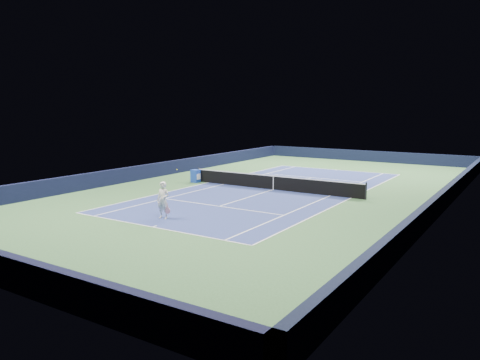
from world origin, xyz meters
The scene contains 19 objects.
ground centered at (0.00, 0.00, 0.00)m, with size 40.00×40.00×0.00m, color #355D32.
wall_far centered at (0.00, 19.82, 0.55)m, with size 22.00×0.35×1.10m, color black.
wall_right centered at (10.82, 0.00, 0.55)m, with size 0.35×40.00×1.10m, color black.
wall_left centered at (-10.82, 0.00, 0.55)m, with size 0.35×40.00×1.10m, color black.
court_surface centered at (0.00, 0.00, 0.00)m, with size 10.97×23.77×0.01m, color navy.
baseline_far centered at (0.00, 11.88, 0.01)m, with size 10.97×0.08×0.00m, color white.
baseline_near centered at (0.00, -11.88, 0.01)m, with size 10.97×0.08×0.00m, color white.
sideline_doubles_right centered at (5.49, 0.00, 0.01)m, with size 0.08×23.77×0.00m, color white.
sideline_doubles_left centered at (-5.49, 0.00, 0.01)m, with size 0.08×23.77×0.00m, color white.
sideline_singles_right centered at (4.12, 0.00, 0.01)m, with size 0.08×23.77×0.00m, color white.
sideline_singles_left centered at (-4.12, 0.00, 0.01)m, with size 0.08×23.77×0.00m, color white.
service_line_far centered at (0.00, 6.40, 0.01)m, with size 8.23×0.08×0.00m, color white.
service_line_near centered at (0.00, -6.40, 0.01)m, with size 8.23×0.08×0.00m, color white.
center_service_line centered at (0.00, 0.00, 0.01)m, with size 0.08×12.80×0.00m, color white.
center_mark_far centered at (0.00, 11.73, 0.01)m, with size 0.08×0.30×0.00m, color white.
center_mark_near centered at (0.00, -11.73, 0.01)m, with size 0.08×0.30×0.00m, color white.
tennis_net centered at (0.00, 0.00, 0.50)m, with size 12.90×0.10×1.07m.
sponsor_cube centered at (-6.40, -0.39, 0.47)m, with size 0.60×0.53×0.95m.
tennis_player centered at (-0.70, -10.31, 0.95)m, with size 0.86×1.30×2.43m.
Camera 1 is at (14.99, -27.66, 5.63)m, focal length 35.00 mm.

